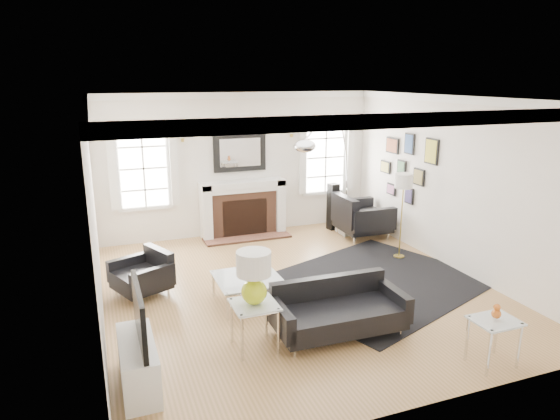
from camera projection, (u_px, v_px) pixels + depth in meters
name	position (u px, v px, depth m)	size (l,w,h in m)	color
floor	(297.00, 288.00, 7.51)	(6.00, 6.00, 0.00)	olive
back_wall	(239.00, 165.00, 9.86)	(5.50, 0.04, 2.80)	white
front_wall	(427.00, 272.00, 4.43)	(5.50, 0.04, 2.80)	white
left_wall	(94.00, 216.00, 6.21)	(0.04, 6.00, 2.80)	white
right_wall	(454.00, 184.00, 8.08)	(0.04, 6.00, 2.80)	white
ceiling	(298.00, 98.00, 6.78)	(5.50, 6.00, 0.02)	white
crown_molding	(298.00, 103.00, 6.80)	(5.50, 6.00, 0.12)	white
fireplace	(243.00, 209.00, 9.89)	(1.70, 0.69, 1.11)	white
mantel_mirror	(240.00, 152.00, 9.75)	(1.05, 0.07, 0.75)	black
window_left	(143.00, 168.00, 9.17)	(1.24, 0.15, 1.62)	white
window_right	(325.00, 157.00, 10.42)	(1.24, 0.15, 1.62)	white
gallery_wall	(407.00, 163.00, 9.20)	(0.04, 1.73, 1.29)	black
tv_unit	(138.00, 357.00, 5.05)	(0.35, 1.00, 1.09)	white
area_rug	(374.00, 281.00, 7.74)	(3.19, 2.65, 0.01)	black
sofa	(337.00, 311.00, 6.14)	(1.65, 0.78, 0.54)	black
armchair_left	(144.00, 275.00, 7.24)	(0.94, 0.99, 0.53)	black
armchair_right	(360.00, 218.00, 9.85)	(0.96, 1.06, 0.70)	black
coffee_table	(248.00, 280.00, 6.91)	(0.88, 0.88, 0.39)	silver
side_table_left	(254.00, 312.00, 5.74)	(0.51, 0.51, 0.56)	silver
nesting_table	(494.00, 330.00, 5.42)	(0.49, 0.41, 0.54)	silver
gourd_lamp	(254.00, 274.00, 5.62)	(0.40, 0.40, 0.63)	#C5DD1B
orange_vase	(496.00, 312.00, 5.36)	(0.10, 0.10, 0.17)	#C15818
arc_floor_lamp	(328.00, 175.00, 8.97)	(1.79, 1.66, 2.53)	silver
stick_floor_lamp	(404.00, 185.00, 8.46)	(0.30, 0.30, 1.50)	gold
speaker_tower	(333.00, 207.00, 10.30)	(0.19, 0.19, 0.97)	black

